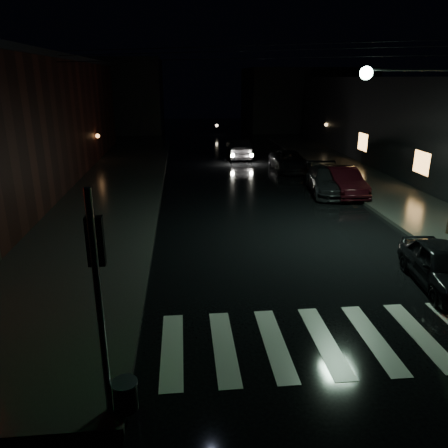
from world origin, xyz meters
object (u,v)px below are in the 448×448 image
object	(u,v)px
parked_car_a	(442,266)
parked_car_d	(290,161)
parked_car_b	(342,181)
parked_car_c	(328,180)
oncoming_car	(238,149)

from	to	relation	value
parked_car_a	parked_car_d	bearing A→B (deg)	98.56
parked_car_b	parked_car_a	bearing A→B (deg)	-93.63
parked_car_d	parked_car_b	bearing A→B (deg)	-77.56
parked_car_b	parked_car_c	xyz separation A→B (m)	(-0.66, 0.40, -0.03)
parked_car_c	parked_car_d	world-z (taller)	parked_car_c
parked_car_d	oncoming_car	world-z (taller)	oncoming_car
parked_car_c	parked_car_a	bearing A→B (deg)	-83.83
parked_car_a	parked_car_b	bearing A→B (deg)	92.57
parked_car_d	parked_car_a	bearing A→B (deg)	-87.49
parked_car_c	parked_car_d	distance (m)	6.05
parked_car_a	oncoming_car	bearing A→B (deg)	105.36
oncoming_car	parked_car_a	bearing A→B (deg)	99.47
parked_car_a	parked_car_c	distance (m)	11.17
parked_car_b	parked_car_d	world-z (taller)	parked_car_b
parked_car_c	oncoming_car	world-z (taller)	oncoming_car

